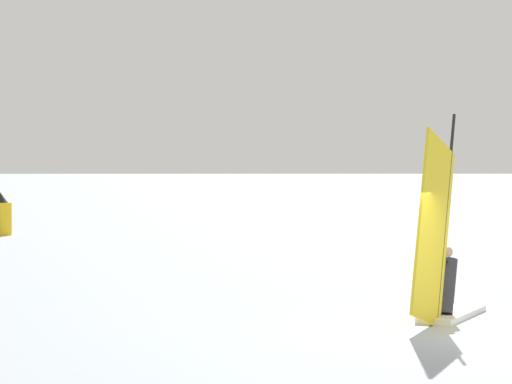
# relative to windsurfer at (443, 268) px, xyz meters

# --- Properties ---
(ground_plane) EXTENTS (4000.00, 4000.00, 0.00)m
(ground_plane) POSITION_rel_windsurfer_xyz_m (0.35, -1.93, -1.03)
(ground_plane) COLOR #9EA8B2
(windsurfer) EXTENTS (2.56, 3.29, 4.13)m
(windsurfer) POSITION_rel_windsurfer_xyz_m (0.00, 0.00, 0.00)
(windsurfer) COLOR white
(windsurfer) RESTS_ON ground_plane
(distant_headland) EXTENTS (1033.40, 580.82, 44.05)m
(distant_headland) POSITION_rel_windsurfer_xyz_m (265.62, 1367.02, 21.00)
(distant_headland) COLOR #60665B
(distant_headland) RESTS_ON ground_plane
(channel_buoy) EXTENTS (1.06, 1.06, 1.96)m
(channel_buoy) POSITION_rel_windsurfer_xyz_m (-10.28, 29.63, -0.16)
(channel_buoy) COLOR yellow
(channel_buoy) RESTS_ON ground_plane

